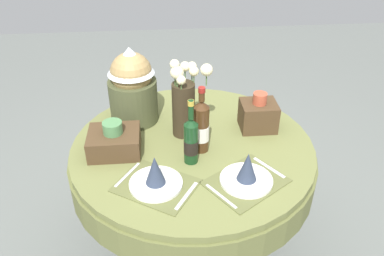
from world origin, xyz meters
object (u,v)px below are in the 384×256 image
(flower_vase, at_px, (184,102))
(place_setting_right, at_px, (247,174))
(woven_basket_side_left, at_px, (114,141))
(wine_bottle_right, at_px, (201,126))
(wine_bottle_left, at_px, (191,140))
(place_setting_left, at_px, (156,178))
(woven_basket_side_right, at_px, (258,115))
(gift_tub_back_left, at_px, (132,83))
(dining_table, at_px, (193,165))

(flower_vase, bearing_deg, place_setting_right, -59.51)
(woven_basket_side_left, bearing_deg, wine_bottle_right, -3.19)
(flower_vase, distance_m, woven_basket_side_left, 0.40)
(wine_bottle_right, bearing_deg, place_setting_right, -56.57)
(place_setting_right, distance_m, wine_bottle_left, 0.30)
(wine_bottle_left, xyz_separation_m, wine_bottle_right, (0.06, 0.09, 0.02))
(wine_bottle_right, relative_size, woven_basket_side_left, 1.39)
(place_setting_right, xyz_separation_m, flower_vase, (-0.25, 0.42, 0.15))
(place_setting_left, bearing_deg, woven_basket_side_right, 37.67)
(woven_basket_side_left, bearing_deg, woven_basket_side_right, 11.28)
(woven_basket_side_right, bearing_deg, flower_vase, -176.76)
(woven_basket_side_left, bearing_deg, gift_tub_back_left, 73.22)
(flower_vase, bearing_deg, woven_basket_side_left, -160.28)
(wine_bottle_right, bearing_deg, gift_tub_back_left, 136.46)
(place_setting_right, xyz_separation_m, wine_bottle_right, (-0.18, 0.27, 0.09))
(woven_basket_side_right, bearing_deg, wine_bottle_left, -145.46)
(place_setting_left, relative_size, woven_basket_side_left, 1.68)
(dining_table, height_order, flower_vase, flower_vase)
(flower_vase, relative_size, woven_basket_side_left, 1.71)
(dining_table, relative_size, place_setting_right, 2.98)
(place_setting_left, relative_size, wine_bottle_right, 1.21)
(wine_bottle_left, xyz_separation_m, woven_basket_side_right, (0.39, 0.27, -0.04))
(gift_tub_back_left, distance_m, woven_basket_side_right, 0.70)
(wine_bottle_left, bearing_deg, woven_basket_side_right, 34.54)
(dining_table, distance_m, wine_bottle_right, 0.28)
(gift_tub_back_left, relative_size, woven_basket_side_left, 1.71)
(flower_vase, bearing_deg, wine_bottle_left, -87.04)
(gift_tub_back_left, bearing_deg, place_setting_right, -48.83)
(dining_table, distance_m, place_setting_left, 0.40)
(woven_basket_side_right, bearing_deg, woven_basket_side_left, -168.72)
(place_setting_left, height_order, wine_bottle_right, wine_bottle_right)
(gift_tub_back_left, bearing_deg, woven_basket_side_right, -12.44)
(place_setting_left, distance_m, gift_tub_back_left, 0.62)
(wine_bottle_right, bearing_deg, dining_table, 128.48)
(woven_basket_side_right, bearing_deg, wine_bottle_right, -151.95)
(place_setting_left, height_order, woven_basket_side_right, woven_basket_side_right)
(flower_vase, height_order, wine_bottle_right, flower_vase)
(place_setting_left, distance_m, place_setting_right, 0.41)
(dining_table, height_order, place_setting_left, place_setting_left)
(wine_bottle_left, height_order, woven_basket_side_right, wine_bottle_left)
(dining_table, xyz_separation_m, flower_vase, (-0.03, 0.10, 0.33))
(dining_table, distance_m, woven_basket_side_right, 0.45)
(gift_tub_back_left, height_order, woven_basket_side_left, gift_tub_back_left)
(place_setting_left, relative_size, wine_bottle_left, 1.27)
(dining_table, bearing_deg, wine_bottle_left, -98.16)
(dining_table, relative_size, woven_basket_side_left, 5.03)
(gift_tub_back_left, xyz_separation_m, woven_basket_side_right, (0.67, -0.15, -0.15))
(place_setting_left, distance_m, woven_basket_side_left, 0.34)
(place_setting_left, xyz_separation_m, flower_vase, (0.16, 0.41, 0.15))
(wine_bottle_left, height_order, woven_basket_side_left, wine_bottle_left)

